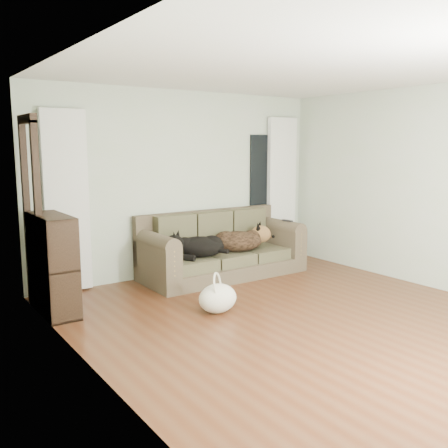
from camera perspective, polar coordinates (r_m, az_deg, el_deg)
floor at (r=5.47m, az=8.91°, el=-10.77°), size 5.00×5.00×0.00m
ceiling at (r=5.21m, az=9.64°, el=17.28°), size 5.00×5.00×0.00m
wall_back at (r=7.18m, az=-4.73°, el=4.66°), size 4.50×0.04×2.60m
wall_left at (r=3.97m, az=-14.84°, el=0.89°), size 0.04×5.00×2.60m
wall_right at (r=6.93m, az=22.84°, el=3.83°), size 0.04×5.00×2.60m
curtain_left at (r=6.44m, az=-17.56°, el=2.44°), size 0.55×0.08×2.25m
curtain_right at (r=8.18m, az=6.58°, el=4.11°), size 0.55×0.08×2.25m
window_pane at (r=7.98m, az=4.48°, el=5.82°), size 0.50×0.03×1.20m
door_casing at (r=5.97m, az=-21.04°, el=0.80°), size 0.07×0.60×2.10m
sofa at (r=7.04m, az=-0.06°, el=-2.38°), size 2.33×1.01×0.95m
dog_black_lab at (r=6.73m, az=-3.11°, el=-2.66°), size 0.81×0.74×0.28m
dog_shepherd at (r=7.11m, az=1.89°, el=-1.95°), size 0.87×0.79×0.32m
tv_remote at (r=7.48m, az=7.26°, el=0.39°), size 0.06×0.19×0.02m
tote_bag at (r=5.58m, az=-0.73°, el=-8.52°), size 0.55×0.50×0.33m
bookshelf at (r=5.80m, az=-18.94°, el=-4.84°), size 0.34×0.88×1.10m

